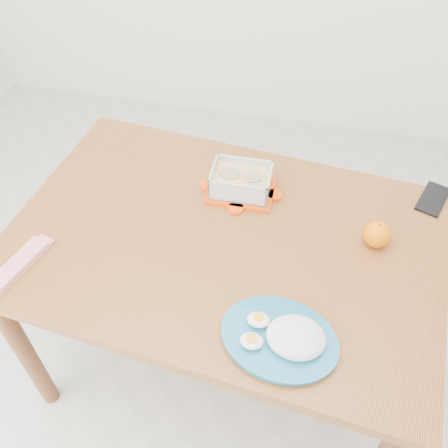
% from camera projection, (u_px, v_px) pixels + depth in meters
% --- Properties ---
extents(ground, '(3.50, 3.50, 0.00)m').
position_uv_depth(ground, '(197.00, 368.00, 2.00)').
color(ground, '#B7B7B2').
rests_on(ground, ground).
extents(dining_table, '(1.36, 0.99, 0.75)m').
position_uv_depth(dining_table, '(224.00, 257.00, 1.55)').
color(dining_table, '#A66B2F').
rests_on(dining_table, ground).
extents(food_container, '(0.21, 0.16, 0.09)m').
position_uv_depth(food_container, '(241.00, 182.00, 1.58)').
color(food_container, '#FF4707').
rests_on(food_container, dining_table).
extents(orange_fruit, '(0.08, 0.08, 0.08)m').
position_uv_depth(orange_fruit, '(377.00, 234.00, 1.44)').
color(orange_fruit, orange).
rests_on(orange_fruit, dining_table).
extents(rice_plate, '(0.34, 0.34, 0.08)m').
position_uv_depth(rice_plate, '(285.00, 337.00, 1.23)').
color(rice_plate, '#1A6B8F').
rests_on(rice_plate, dining_table).
extents(candy_bar, '(0.11, 0.23, 0.02)m').
position_uv_depth(candy_bar, '(15.00, 268.00, 1.39)').
color(candy_bar, red).
rests_on(candy_bar, dining_table).
extents(smartphone, '(0.12, 0.17, 0.01)m').
position_uv_depth(smartphone, '(433.00, 199.00, 1.59)').
color(smartphone, black).
rests_on(smartphone, dining_table).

